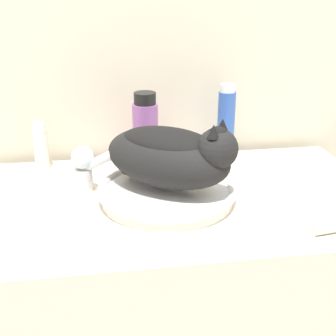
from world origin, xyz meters
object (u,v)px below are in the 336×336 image
cat (171,154)px  shampoo_bottle_tall (226,123)px  faucet (87,165)px  mouthwash_bottle (145,130)px  deodorant_stick (41,145)px

cat → shampoo_bottle_tall: shampoo_bottle_tall is taller
faucet → cat: bearing=-0.5°
mouthwash_bottle → shampoo_bottle_tall: bearing=0.0°
cat → mouthwash_bottle: size_ratio=1.68×
deodorant_stick → cat: bearing=-39.4°
deodorant_stick → mouthwash_bottle: 0.30m
cat → faucet: bearing=-166.8°
faucet → mouthwash_bottle: (0.17, 0.18, 0.03)m
cat → deodorant_stick: 0.43m
cat → faucet: size_ratio=2.50×
deodorant_stick → mouthwash_bottle: bearing=0.0°
faucet → deodorant_stick: 0.22m
cat → shampoo_bottle_tall: 0.34m
cat → shampoo_bottle_tall: bearing=89.3°
deodorant_stick → shampoo_bottle_tall: 0.54m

